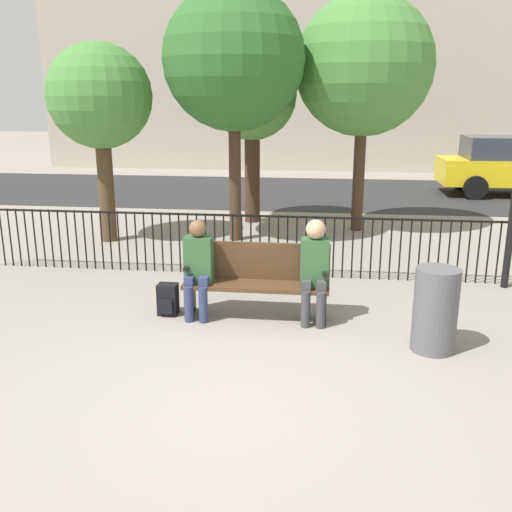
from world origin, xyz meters
name	(u,v)px	position (x,y,z in m)	size (l,w,h in m)	color
ground_plane	(227,406)	(0.00, 0.00, 0.00)	(80.00, 80.00, 0.00)	gray
park_bench	(257,278)	(0.00, 2.21, 0.50)	(1.79, 0.45, 0.92)	#4C331E
seated_person_0	(198,264)	(-0.71, 2.09, 0.69)	(0.34, 0.39, 1.23)	navy
seated_person_1	(315,265)	(0.71, 2.09, 0.72)	(0.34, 0.39, 1.27)	#3D3D42
backpack	(168,300)	(-1.12, 2.11, 0.20)	(0.24, 0.23, 0.40)	black
fence_railing	(269,240)	(-0.02, 3.91, 0.56)	(9.01, 0.03, 0.95)	black
tree_0	(100,98)	(-3.29, 5.76, 2.64)	(1.89, 1.89, 3.62)	#4C3823
tree_1	(252,98)	(-0.79, 7.84, 2.65)	(1.88, 1.88, 3.65)	#422D1E
tree_2	(234,60)	(-0.89, 6.12, 3.30)	(2.55, 2.55, 4.59)	#422D1E
tree_3	(364,67)	(1.46, 7.25, 3.23)	(2.68, 2.68, 4.58)	#422D1E
street_surface	(298,192)	(0.00, 12.00, 0.00)	(24.00, 6.00, 0.01)	#2B2B2D
trash_bin	(435,310)	(2.02, 1.44, 0.46)	(0.47, 0.47, 0.92)	#56565B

